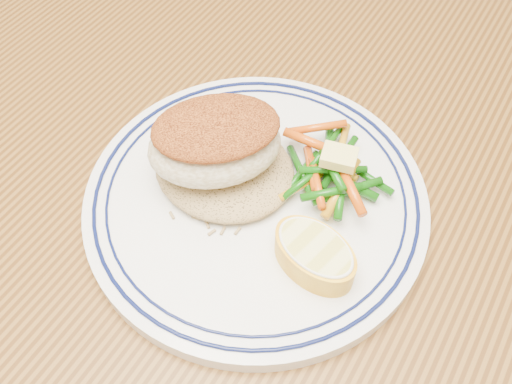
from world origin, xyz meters
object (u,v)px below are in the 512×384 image
at_px(rice_pilaf, 224,166).
at_px(vegetable_pile, 330,170).
at_px(fish_fillet, 215,141).
at_px(lemon_wedge, 314,254).
at_px(dining_table, 304,273).
at_px(plate, 256,200).

height_order(rice_pilaf, vegetable_pile, vegetable_pile).
height_order(fish_fillet, lemon_wedge, fish_fillet).
xyz_separation_m(dining_table, vegetable_pile, (-0.00, 0.03, 0.13)).
bearing_deg(rice_pilaf, plate, -7.89).
distance_m(rice_pilaf, fish_fillet, 0.03).
height_order(vegetable_pile, lemon_wedge, vegetable_pile).
distance_m(plate, fish_fillet, 0.06).
relative_size(plate, lemon_wedge, 3.71).
relative_size(rice_pilaf, vegetable_pile, 1.13).
bearing_deg(plate, lemon_wedge, -24.42).
bearing_deg(plate, fish_fillet, 178.23).
bearing_deg(dining_table, rice_pilaf, -172.70).
distance_m(dining_table, plate, 0.12).
height_order(dining_table, rice_pilaf, rice_pilaf).
xyz_separation_m(fish_fillet, lemon_wedge, (0.11, -0.03, -0.03)).
bearing_deg(fish_fillet, rice_pilaf, 37.54).
bearing_deg(lemon_wedge, vegetable_pile, 109.12).
relative_size(plate, fish_fillet, 2.17).
bearing_deg(rice_pilaf, lemon_wedge, -19.36).
bearing_deg(lemon_wedge, plate, 155.58).
xyz_separation_m(rice_pilaf, lemon_wedge, (0.10, -0.04, 0.00)).
height_order(rice_pilaf, lemon_wedge, lemon_wedge).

